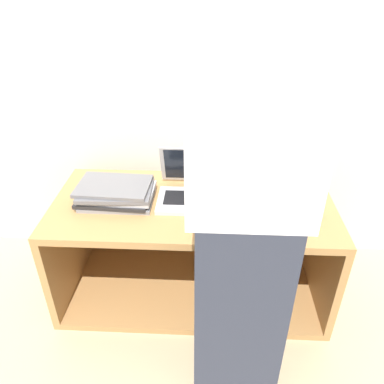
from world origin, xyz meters
name	(u,v)px	position (x,y,z in m)	size (l,w,h in m)	color
ground_plane	(190,335)	(0.00, 0.00, 0.00)	(12.00, 12.00, 0.00)	tan
wall_back	(197,53)	(0.00, 0.74, 1.20)	(8.00, 0.05, 2.40)	beige
cart	(193,241)	(0.00, 0.38, 0.29)	(1.37, 0.64, 0.58)	#A87A47
laptop_open	(193,189)	(0.00, 0.37, 0.63)	(0.35, 0.32, 0.24)	#B7B7BC
laptop_stack_left	(116,193)	(-0.37, 0.32, 0.63)	(0.37, 0.25, 0.09)	gray
laptop_stack_right	(272,197)	(0.38, 0.32, 0.63)	(0.37, 0.25, 0.09)	slate
person	(249,202)	(0.20, -0.20, 0.93)	(0.40, 0.54, 1.83)	#2D3342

